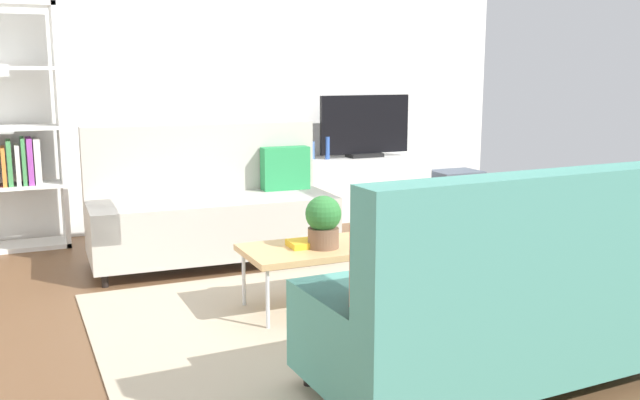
% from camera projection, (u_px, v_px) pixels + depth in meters
% --- Properties ---
extents(ground_plane, '(7.68, 7.68, 0.00)m').
position_uv_depth(ground_plane, '(333.00, 305.00, 4.69)').
color(ground_plane, brown).
extents(wall_far, '(6.40, 0.12, 2.90)m').
position_uv_depth(wall_far, '(213.00, 79.00, 6.94)').
color(wall_far, white).
rests_on(wall_far, ground_plane).
extents(area_rug, '(2.90, 2.20, 0.01)m').
position_uv_depth(area_rug, '(334.00, 317.00, 4.44)').
color(area_rug, tan).
rests_on(area_rug, ground_plane).
extents(couch_beige, '(1.93, 0.91, 1.10)m').
position_uv_depth(couch_beige, '(211.00, 208.00, 5.68)').
color(couch_beige, '#B2ADA3').
rests_on(couch_beige, ground_plane).
extents(couch_green, '(1.93, 0.91, 1.10)m').
position_uv_depth(couch_green, '(505.00, 301.00, 3.40)').
color(couch_green, teal).
rests_on(couch_green, ground_plane).
extents(coffee_table, '(1.10, 0.56, 0.42)m').
position_uv_depth(coffee_table, '(328.00, 249.00, 4.57)').
color(coffee_table, tan).
rests_on(coffee_table, ground_plane).
extents(tv_console, '(1.40, 0.44, 0.64)m').
position_uv_depth(tv_console, '(363.00, 187.00, 7.44)').
color(tv_console, silver).
rests_on(tv_console, ground_plane).
extents(tv, '(1.00, 0.20, 0.64)m').
position_uv_depth(tv, '(365.00, 127.00, 7.30)').
color(tv, black).
rests_on(tv, tv_console).
extents(storage_trunk, '(0.52, 0.40, 0.44)m').
position_uv_depth(storage_trunk, '(456.00, 190.00, 7.80)').
color(storage_trunk, '#4C5666').
rests_on(storage_trunk, ground_plane).
extents(potted_plant, '(0.23, 0.23, 0.34)m').
position_uv_depth(potted_plant, '(323.00, 221.00, 4.47)').
color(potted_plant, brown).
rests_on(potted_plant, coffee_table).
extents(table_book_0, '(0.25, 0.19, 0.04)m').
position_uv_depth(table_book_0, '(307.00, 243.00, 4.53)').
color(table_book_0, gold).
rests_on(table_book_0, coffee_table).
extents(vase_0, '(0.08, 0.08, 0.18)m').
position_uv_depth(vase_0, '(311.00, 150.00, 7.17)').
color(vase_0, '#4C72B2').
rests_on(vase_0, tv_console).
extents(bottle_0, '(0.05, 0.05, 0.23)m').
position_uv_depth(bottle_0, '(327.00, 148.00, 7.15)').
color(bottle_0, '#3359B2').
rests_on(bottle_0, tv_console).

